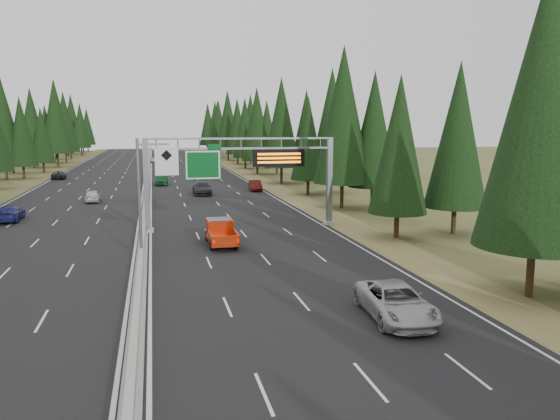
% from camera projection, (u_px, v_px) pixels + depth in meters
% --- Properties ---
extents(road, '(32.00, 260.00, 0.08)m').
position_uv_depth(road, '(148.00, 181.00, 88.82)').
color(road, black).
rests_on(road, ground).
extents(shoulder_right, '(3.60, 260.00, 0.06)m').
position_uv_depth(shoulder_right, '(255.00, 178.00, 92.81)').
color(shoulder_right, olive).
rests_on(shoulder_right, ground).
extents(shoulder_left, '(3.60, 260.00, 0.06)m').
position_uv_depth(shoulder_left, '(30.00, 183.00, 84.83)').
color(shoulder_left, '#505226').
rests_on(shoulder_left, ground).
extents(median_barrier, '(0.70, 260.00, 0.85)m').
position_uv_depth(median_barrier, '(148.00, 178.00, 88.76)').
color(median_barrier, gray).
rests_on(median_barrier, road).
extents(sign_gantry, '(16.75, 0.98, 7.80)m').
position_uv_depth(sign_gantry, '(249.00, 168.00, 46.60)').
color(sign_gantry, slate).
rests_on(sign_gantry, road).
extents(hov_sign_pole, '(2.80, 0.50, 8.00)m').
position_uv_depth(hov_sign_pole, '(148.00, 190.00, 35.27)').
color(hov_sign_pole, slate).
rests_on(hov_sign_pole, road).
extents(tree_row_right, '(11.92, 244.87, 18.66)m').
position_uv_depth(tree_row_right, '(295.00, 123.00, 81.28)').
color(tree_row_right, black).
rests_on(tree_row_right, ground).
extents(silver_minivan, '(2.98, 5.79, 1.56)m').
position_uv_depth(silver_minivan, '(396.00, 302.00, 25.00)').
color(silver_minivan, '#B0AFB4').
rests_on(silver_minivan, road).
extents(red_pickup, '(1.99, 5.56, 1.81)m').
position_uv_depth(red_pickup, '(220.00, 230.00, 40.96)').
color(red_pickup, black).
rests_on(red_pickup, road).
extents(car_ahead_green, '(2.07, 4.65, 1.55)m').
position_uv_depth(car_ahead_green, '(162.00, 180.00, 81.93)').
color(car_ahead_green, '#135726').
rests_on(car_ahead_green, road).
extents(car_ahead_dkred, '(1.76, 4.35, 1.40)m').
position_uv_depth(car_ahead_dkred, '(255.00, 185.00, 74.71)').
color(car_ahead_dkred, '#500F0B').
rests_on(car_ahead_dkred, road).
extents(car_ahead_dkgrey, '(2.42, 5.67, 1.63)m').
position_uv_depth(car_ahead_dkgrey, '(202.00, 188.00, 70.59)').
color(car_ahead_dkgrey, black).
rests_on(car_ahead_dkgrey, road).
extents(car_ahead_white, '(2.54, 5.33, 1.47)m').
position_uv_depth(car_ahead_white, '(156.00, 159.00, 132.38)').
color(car_ahead_white, silver).
rests_on(car_ahead_white, road).
extents(car_ahead_far, '(2.12, 4.40, 1.45)m').
position_uv_depth(car_ahead_far, '(155.00, 158.00, 140.01)').
color(car_ahead_far, black).
rests_on(car_ahead_far, road).
extents(car_onc_blue, '(2.29, 5.18, 1.48)m').
position_uv_depth(car_onc_blue, '(10.00, 213.00, 50.70)').
color(car_onc_blue, navy).
rests_on(car_onc_blue, road).
extents(car_onc_white, '(1.81, 4.18, 1.40)m').
position_uv_depth(car_onc_white, '(93.00, 196.00, 63.53)').
color(car_onc_white, silver).
rests_on(car_onc_white, road).
extents(car_onc_far, '(2.67, 5.03, 1.35)m').
position_uv_depth(car_onc_far, '(59.00, 175.00, 91.22)').
color(car_onc_far, black).
rests_on(car_onc_far, road).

